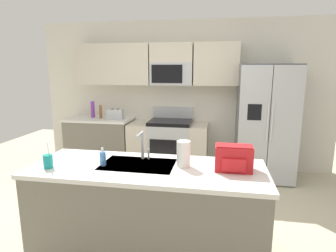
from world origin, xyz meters
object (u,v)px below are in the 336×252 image
at_px(soap_dispenser, 103,158).
at_px(paper_towel_roll, 183,154).
at_px(drink_cup_teal, 48,161).
at_px(backpack, 234,157).
at_px(range_oven, 168,146).
at_px(pepper_mill, 101,112).
at_px(toaster, 116,114).
at_px(bottle_purple, 93,109).
at_px(refrigerator, 265,123).
at_px(sink_faucet, 142,143).

xyz_separation_m(soap_dispenser, paper_towel_roll, (0.74, 0.11, 0.05)).
distance_m(drink_cup_teal, paper_towel_roll, 1.22).
relative_size(drink_cup_teal, backpack, 0.76).
height_order(range_oven, pepper_mill, pepper_mill).
distance_m(toaster, paper_towel_roll, 2.68).
bearing_deg(bottle_purple, soap_dispenser, -63.34).
bearing_deg(soap_dispenser, drink_cup_teal, -162.18).
xyz_separation_m(bottle_purple, soap_dispenser, (1.22, -2.43, -0.08)).
xyz_separation_m(drink_cup_teal, backpack, (1.64, 0.24, 0.05)).
relative_size(refrigerator, sink_faucet, 6.56).
distance_m(sink_faucet, paper_towel_roll, 0.44).
relative_size(sink_faucet, paper_towel_roll, 1.17).
height_order(toaster, paper_towel_roll, paper_towel_roll).
bearing_deg(refrigerator, toaster, 179.56).
height_order(soap_dispenser, paper_towel_roll, paper_towel_roll).
relative_size(pepper_mill, backpack, 0.74).
relative_size(drink_cup_teal, paper_towel_roll, 1.01).
height_order(refrigerator, sink_faucet, refrigerator).
bearing_deg(pepper_mill, backpack, -45.77).
xyz_separation_m(sink_faucet, backpack, (0.87, -0.14, -0.05)).
bearing_deg(drink_cup_teal, bottle_purple, 106.47).
relative_size(range_oven, bottle_purple, 4.60).
distance_m(refrigerator, sink_faucet, 2.55).
bearing_deg(sink_faucet, soap_dispenser, -143.43).
relative_size(bottle_purple, paper_towel_roll, 1.23).
xyz_separation_m(range_oven, drink_cup_teal, (-0.65, -2.53, 0.52)).
height_order(refrigerator, soap_dispenser, refrigerator).
height_order(toaster, backpack, backpack).
bearing_deg(soap_dispenser, backpack, 4.41).
relative_size(toaster, soap_dispenser, 1.65).
bearing_deg(refrigerator, backpack, -105.19).
distance_m(pepper_mill, soap_dispenser, 2.60).
bearing_deg(range_oven, refrigerator, -2.58).
distance_m(range_oven, backpack, 2.56).
xyz_separation_m(bottle_purple, drink_cup_teal, (0.76, -2.58, -0.09)).
relative_size(pepper_mill, soap_dispenser, 1.39).
bearing_deg(soap_dispenser, range_oven, 85.51).
xyz_separation_m(refrigerator, bottle_purple, (-3.01, 0.12, 0.12)).
bearing_deg(bottle_purple, refrigerator, -2.31).
distance_m(pepper_mill, backpack, 3.20).
bearing_deg(refrigerator, sink_faucet, -125.24).
xyz_separation_m(toaster, drink_cup_teal, (0.29, -2.48, -0.03)).
relative_size(drink_cup_teal, soap_dispenser, 1.42).
xyz_separation_m(toaster, sink_faucet, (1.06, -2.10, 0.08)).
xyz_separation_m(drink_cup_teal, soap_dispenser, (0.46, 0.15, 0.01)).
distance_m(sink_faucet, backpack, 0.88).
distance_m(range_oven, drink_cup_teal, 2.66).
distance_m(range_oven, toaster, 1.09).
bearing_deg(refrigerator, soap_dispenser, -127.64).
relative_size(bottle_purple, drink_cup_teal, 1.22).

